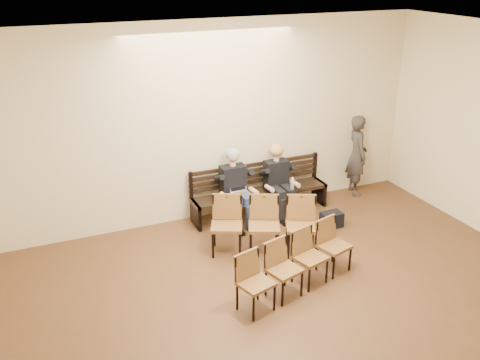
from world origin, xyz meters
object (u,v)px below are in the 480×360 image
object	(u,v)px
chair_row_front	(264,226)
laptop	(241,196)
chair_row_back	(298,264)
seated_man	(235,187)
bag	(332,220)
bench	(260,202)
passerby	(357,149)
seated_woman	(278,183)
water_bottle	(292,190)

from	to	relation	value
chair_row_front	laptop	bearing A→B (deg)	111.56
chair_row_back	seated_man	bearing A→B (deg)	73.15
bag	chair_row_back	xyz separation A→B (m)	(-1.50, -1.44, 0.27)
bench	passerby	bearing A→B (deg)	2.66
laptop	chair_row_front	size ratio (longest dim) A/B	0.19
bench	seated_man	xyz separation A→B (m)	(-0.55, -0.12, 0.44)
seated_man	passerby	bearing A→B (deg)	4.66
passerby	chair_row_front	distance (m)	3.09
seated_woman	chair_row_front	size ratio (longest dim) A/B	0.73
seated_man	seated_woman	size ratio (longest dim) A/B	1.09
seated_woman	passerby	xyz separation A→B (m)	(1.85, 0.22, 0.32)
bench	seated_woman	bearing A→B (deg)	-21.56
water_bottle	chair_row_back	world-z (taller)	chair_row_back
bench	chair_row_back	distance (m)	2.50
passerby	water_bottle	bearing A→B (deg)	120.71
bench	seated_man	bearing A→B (deg)	-167.72
bag	chair_row_back	world-z (taller)	chair_row_back
seated_woman	laptop	xyz separation A→B (m)	(-0.81, -0.15, -0.05)
chair_row_front	bag	bearing A→B (deg)	36.89
seated_woman	chair_row_front	world-z (taller)	seated_woman
laptop	water_bottle	xyz separation A→B (m)	(0.93, -0.15, -0.00)
bag	seated_man	bearing A→B (deg)	149.65
bag	chair_row_front	bearing A→B (deg)	-167.60
chair_row_back	bag	bearing A→B (deg)	27.62
seated_man	chair_row_back	distance (m)	2.32
bench	seated_woman	distance (m)	0.51
water_bottle	bag	bearing A→B (deg)	-48.92
seated_woman	seated_man	bearing A→B (deg)	180.00
water_bottle	chair_row_front	bearing A→B (deg)	-137.80
seated_man	passerby	size ratio (longest dim) A/B	0.72
seated_man	chair_row_back	size ratio (longest dim) A/B	0.67
water_bottle	chair_row_front	xyz separation A→B (m)	(-0.99, -0.90, -0.10)
seated_woman	passerby	world-z (taller)	passerby
bench	seated_woman	world-z (taller)	seated_woman
water_bottle	bag	xyz separation A→B (m)	(0.50, -0.57, -0.43)
bench	water_bottle	world-z (taller)	water_bottle
water_bottle	passerby	size ratio (longest dim) A/B	0.12
water_bottle	bag	size ratio (longest dim) A/B	0.61
chair_row_front	chair_row_back	bearing A→B (deg)	-66.41
laptop	seated_man	bearing A→B (deg)	99.71
passerby	seated_woman	bearing A→B (deg)	110.85
bag	seated_woman	bearing A→B (deg)	125.69
seated_man	chair_row_front	size ratio (longest dim) A/B	0.80
seated_man	laptop	world-z (taller)	seated_man
bag	chair_row_back	distance (m)	2.10
laptop	water_bottle	world-z (taller)	laptop
water_bottle	chair_row_front	size ratio (longest dim) A/B	0.13
seated_woman	chair_row_back	world-z (taller)	seated_woman
passerby	bag	bearing A→B (deg)	145.56
passerby	chair_row_front	bearing A→B (deg)	131.56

